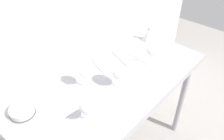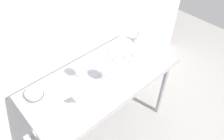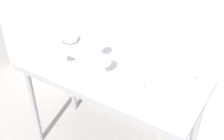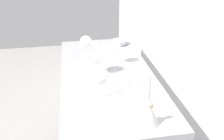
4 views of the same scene
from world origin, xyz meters
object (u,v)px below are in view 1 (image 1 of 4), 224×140
(wine_glass_near_center, at_px, (120,72))
(decanter_funnel, at_px, (148,35))
(open_notebook, at_px, (119,59))
(wine_glass_near_left, at_px, (88,106))
(tasting_sheet_lower, at_px, (61,100))
(tasting_bowl, at_px, (22,111))
(wine_glass_far_left, at_px, (85,72))
(wine_glass_near_right, at_px, (152,49))

(wine_glass_near_center, xyz_separation_m, decanter_funnel, (0.60, 0.20, -0.07))
(wine_glass_near_center, height_order, open_notebook, wine_glass_near_center)
(wine_glass_near_left, height_order, open_notebook, wine_glass_near_left)
(tasting_sheet_lower, xyz_separation_m, tasting_bowl, (-0.21, 0.08, 0.02))
(wine_glass_near_left, xyz_separation_m, open_notebook, (0.55, 0.25, -0.11))
(tasting_sheet_lower, bearing_deg, tasting_bowl, 165.18)
(wine_glass_near_center, bearing_deg, decanter_funnel, 17.98)
(open_notebook, xyz_separation_m, decanter_funnel, (0.37, -0.00, 0.05))
(wine_glass_far_left, height_order, open_notebook, wine_glass_far_left)
(wine_glass_far_left, bearing_deg, wine_glass_near_right, -19.83)
(open_notebook, distance_m, tasting_sheet_lower, 0.55)
(tasting_sheet_lower, bearing_deg, wine_glass_near_left, -82.69)
(wine_glass_near_left, distance_m, open_notebook, 0.62)
(tasting_bowl, bearing_deg, decanter_funnel, -3.54)
(wine_glass_near_center, bearing_deg, tasting_sheet_lower, 150.58)
(tasting_sheet_lower, relative_size, decanter_funnel, 1.81)
(tasting_bowl, bearing_deg, wine_glass_far_left, -15.87)
(open_notebook, bearing_deg, wine_glass_near_left, -135.48)
(open_notebook, bearing_deg, wine_glass_far_left, -153.32)
(wine_glass_near_center, height_order, tasting_sheet_lower, wine_glass_near_center)
(decanter_funnel, bearing_deg, tasting_sheet_lower, -179.20)
(wine_glass_near_center, xyz_separation_m, wine_glass_far_left, (-0.14, 0.16, 0.01))
(wine_glass_near_right, bearing_deg, tasting_bowl, 161.95)
(wine_glass_near_right, bearing_deg, wine_glass_near_center, 177.82)
(wine_glass_near_right, relative_size, open_notebook, 0.45)
(open_notebook, distance_m, decanter_funnel, 0.38)
(wine_glass_near_right, distance_m, tasting_sheet_lower, 0.69)
(wine_glass_far_left, height_order, tasting_sheet_lower, wine_glass_far_left)
(wine_glass_near_center, bearing_deg, tasting_bowl, 153.45)
(wine_glass_near_left, relative_size, wine_glass_near_center, 1.01)
(tasting_sheet_lower, bearing_deg, decanter_funnel, 7.77)
(open_notebook, bearing_deg, wine_glass_near_center, -119.01)
(wine_glass_far_left, xyz_separation_m, decanter_funnel, (0.75, 0.04, -0.07))
(tasting_bowl, xyz_separation_m, decanter_funnel, (1.14, -0.07, 0.03))
(wine_glass_near_left, bearing_deg, wine_glass_far_left, 49.33)
(tasting_sheet_lower, bearing_deg, wine_glass_far_left, -1.67)
(wine_glass_near_right, distance_m, wine_glass_far_left, 0.49)
(wine_glass_near_left, height_order, wine_glass_near_center, wine_glass_near_left)
(open_notebook, bearing_deg, decanter_funnel, 18.97)
(wine_glass_near_right, relative_size, wine_glass_far_left, 1.08)
(tasting_bowl, height_order, decanter_funnel, decanter_funnel)
(decanter_funnel, bearing_deg, wine_glass_far_left, -176.89)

